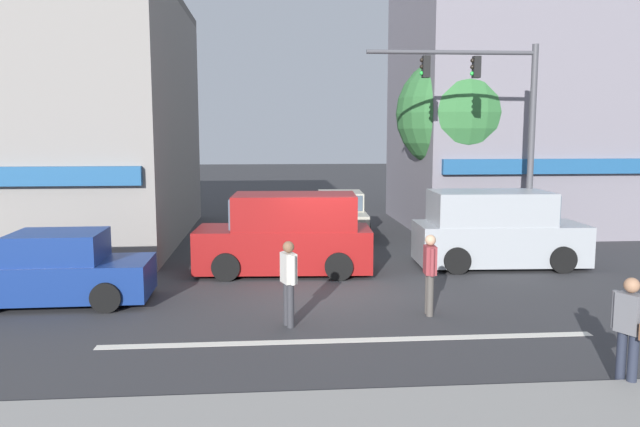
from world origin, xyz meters
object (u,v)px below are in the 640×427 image
at_px(van_approaching_near, 287,236).
at_px(van_crossing_center, 496,231).
at_px(pedestrian_far_side, 430,270).
at_px(traffic_light_mast, 499,117).
at_px(pedestrian_foreground_with_bag, 630,327).
at_px(utility_pole_near_left, 37,109).
at_px(street_tree, 454,114).
at_px(sedan_parked_curbside, 56,271).
at_px(pedestrian_mid_crossing, 289,278).
at_px(sedan_waiting_far, 340,216).

height_order(van_approaching_near, van_crossing_center, same).
height_order(van_approaching_near, pedestrian_far_side, van_approaching_near).
height_order(van_crossing_center, pedestrian_far_side, van_crossing_center).
bearing_deg(traffic_light_mast, pedestrian_foreground_with_bag, -98.80).
distance_m(utility_pole_near_left, pedestrian_foreground_with_bag, 16.49).
bearing_deg(van_approaching_near, van_crossing_center, 3.05).
xyz_separation_m(utility_pole_near_left, pedestrian_far_side, (9.99, -6.93, -3.47)).
height_order(street_tree, sedan_parked_curbside, street_tree).
distance_m(street_tree, utility_pole_near_left, 13.67).
bearing_deg(utility_pole_near_left, pedestrian_foreground_with_bag, -42.50).
relative_size(utility_pole_near_left, traffic_light_mast, 1.38).
bearing_deg(van_crossing_center, pedestrian_far_side, -124.44).
xyz_separation_m(street_tree, utility_pole_near_left, (-13.37, -2.86, 0.04)).
bearing_deg(pedestrian_mid_crossing, sedan_waiting_far, 78.10).
distance_m(pedestrian_foreground_with_bag, pedestrian_mid_crossing, 5.90).
relative_size(traffic_light_mast, sedan_parked_curbside, 1.50).
xyz_separation_m(street_tree, pedestrian_mid_crossing, (-6.28, -10.30, -3.43)).
bearing_deg(sedan_parked_curbside, pedestrian_far_side, -11.18).
height_order(van_crossing_center, sedan_parked_curbside, van_crossing_center).
height_order(street_tree, pedestrian_foreground_with_bag, street_tree).
distance_m(pedestrian_foreground_with_bag, pedestrian_far_side, 4.39).
bearing_deg(pedestrian_far_side, traffic_light_mast, 57.67).
distance_m(street_tree, van_approaching_near, 9.00).
xyz_separation_m(sedan_waiting_far, pedestrian_foreground_with_bag, (2.53, -14.18, 0.24)).
bearing_deg(van_approaching_near, street_tree, 42.49).
height_order(street_tree, utility_pole_near_left, utility_pole_near_left).
bearing_deg(van_approaching_near, utility_pole_near_left, 158.92).
relative_size(traffic_light_mast, pedestrian_far_side, 3.71).
distance_m(van_crossing_center, pedestrian_foreground_with_bag, 8.50).
relative_size(street_tree, sedan_parked_curbside, 1.57).
bearing_deg(van_approaching_near, sedan_parked_curbside, -153.30).
distance_m(van_approaching_near, van_crossing_center, 5.85).
height_order(utility_pole_near_left, van_approaching_near, utility_pole_near_left).
xyz_separation_m(van_approaching_near, van_crossing_center, (5.84, 0.31, 0.00)).
distance_m(sedan_waiting_far, pedestrian_foreground_with_bag, 14.41).
height_order(pedestrian_foreground_with_bag, pedestrian_far_side, same).
relative_size(street_tree, van_approaching_near, 1.37).
bearing_deg(van_approaching_near, sedan_waiting_far, 70.56).
xyz_separation_m(pedestrian_foreground_with_bag, pedestrian_far_side, (-1.90, 3.96, -0.00)).
bearing_deg(sedan_waiting_far, pedestrian_far_side, -86.45).
bearing_deg(street_tree, pedestrian_foreground_with_bag, -96.15).
height_order(utility_pole_near_left, pedestrian_far_side, utility_pole_near_left).
bearing_deg(utility_pole_near_left, van_crossing_center, -10.72).
distance_m(sedan_waiting_far, sedan_parked_curbside, 11.32).
height_order(pedestrian_foreground_with_bag, pedestrian_mid_crossing, same).
bearing_deg(van_approaching_near, pedestrian_far_side, -56.24).
bearing_deg(pedestrian_foreground_with_bag, pedestrian_mid_crossing, 144.30).
relative_size(utility_pole_near_left, pedestrian_far_side, 5.11).
xyz_separation_m(sedan_waiting_far, pedestrian_far_side, (0.63, -10.22, 0.24)).
distance_m(street_tree, pedestrian_far_side, 10.91).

